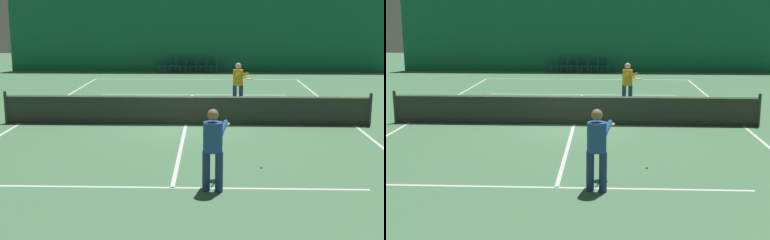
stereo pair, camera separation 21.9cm
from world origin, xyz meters
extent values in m
plane|color=#4C7F56|center=(0.00, 0.00, 0.00)|extent=(60.00, 60.00, 0.00)
cube|color=#196B4C|center=(0.00, 15.67, 2.34)|extent=(23.00, 0.12, 4.69)
cube|color=white|center=(0.00, 11.90, 0.00)|extent=(11.00, 0.10, 0.00)
cube|color=white|center=(0.00, 6.40, 0.00)|extent=(8.25, 0.10, 0.00)
cube|color=white|center=(0.00, -6.40, 0.00)|extent=(8.25, 0.10, 0.00)
cube|color=white|center=(-5.50, 0.00, 0.00)|extent=(0.10, 23.80, 0.00)
cube|color=white|center=(5.50, 0.00, 0.00)|extent=(0.10, 23.80, 0.00)
cube|color=white|center=(0.00, 0.00, 0.00)|extent=(0.10, 12.80, 0.00)
cube|color=#2D332D|center=(0.00, 0.00, 0.47)|extent=(11.90, 0.02, 0.95)
cube|color=white|center=(0.00, 0.00, 0.92)|extent=(11.90, 0.02, 0.05)
cylinder|color=#333338|center=(-5.95, 0.00, 0.53)|extent=(0.10, 0.10, 1.07)
cylinder|color=#333338|center=(5.95, 0.00, 0.53)|extent=(0.10, 0.10, 1.07)
cylinder|color=navy|center=(0.71, -6.56, 0.42)|extent=(0.19, 0.19, 0.84)
cylinder|color=navy|center=(0.98, -6.62, 0.42)|extent=(0.19, 0.19, 0.84)
cylinder|color=#234C99|center=(0.84, -6.59, 1.15)|extent=(0.47, 0.47, 0.61)
sphere|color=#936B4C|center=(0.84, -6.59, 1.61)|extent=(0.23, 0.23, 0.23)
cylinder|color=#234C99|center=(0.75, -6.29, 1.29)|extent=(0.23, 0.59, 0.25)
cylinder|color=#234C99|center=(1.06, -6.35, 1.29)|extent=(0.23, 0.59, 0.25)
cylinder|color=black|center=(1.00, -5.90, 1.22)|extent=(0.09, 0.30, 0.03)
torus|color=gold|center=(1.07, -5.60, 1.22)|extent=(0.39, 0.39, 0.03)
cylinder|color=silver|center=(1.07, -5.60, 1.22)|extent=(0.33, 0.33, 0.00)
cylinder|color=navy|center=(1.99, 3.54, 0.42)|extent=(0.21, 0.21, 0.83)
cylinder|color=navy|center=(1.74, 3.45, 0.42)|extent=(0.21, 0.21, 0.83)
cylinder|color=gold|center=(1.87, 3.49, 1.13)|extent=(0.50, 0.50, 0.60)
sphere|color=#DBAD89|center=(1.87, 3.49, 1.58)|extent=(0.23, 0.23, 0.23)
cylinder|color=gold|center=(2.11, 3.29, 1.27)|extent=(0.30, 0.57, 0.24)
cylinder|color=gold|center=(1.82, 3.18, 1.27)|extent=(0.30, 0.57, 0.24)
cylinder|color=black|center=(2.12, 2.84, 1.20)|extent=(0.14, 0.30, 0.03)
torus|color=gold|center=(2.23, 2.56, 1.20)|extent=(0.43, 0.43, 0.03)
cylinder|color=silver|center=(2.23, 2.56, 1.20)|extent=(0.36, 0.36, 0.00)
cylinder|color=brown|center=(-2.28, 15.31, 0.20)|extent=(0.03, 0.03, 0.39)
cylinder|color=brown|center=(-2.28, 14.93, 0.20)|extent=(0.03, 0.03, 0.39)
cylinder|color=brown|center=(-1.90, 15.31, 0.20)|extent=(0.03, 0.03, 0.39)
cylinder|color=brown|center=(-1.90, 14.93, 0.20)|extent=(0.03, 0.03, 0.39)
cube|color=navy|center=(-2.09, 15.12, 0.41)|extent=(0.44, 0.44, 0.05)
cube|color=navy|center=(-1.89, 15.12, 0.64)|extent=(0.04, 0.44, 0.40)
cylinder|color=brown|center=(-1.67, 15.31, 0.20)|extent=(0.03, 0.03, 0.39)
cylinder|color=brown|center=(-1.67, 14.93, 0.20)|extent=(0.03, 0.03, 0.39)
cylinder|color=brown|center=(-1.29, 15.31, 0.20)|extent=(0.03, 0.03, 0.39)
cylinder|color=brown|center=(-1.29, 14.93, 0.20)|extent=(0.03, 0.03, 0.39)
cube|color=navy|center=(-1.48, 15.12, 0.41)|extent=(0.44, 0.44, 0.05)
cube|color=navy|center=(-1.28, 15.12, 0.64)|extent=(0.04, 0.44, 0.40)
cylinder|color=brown|center=(-1.06, 15.31, 0.20)|extent=(0.03, 0.03, 0.39)
cylinder|color=brown|center=(-1.06, 14.93, 0.20)|extent=(0.03, 0.03, 0.39)
cylinder|color=brown|center=(-0.68, 15.31, 0.20)|extent=(0.03, 0.03, 0.39)
cylinder|color=brown|center=(-0.68, 14.93, 0.20)|extent=(0.03, 0.03, 0.39)
cube|color=navy|center=(-0.87, 15.12, 0.41)|extent=(0.44, 0.44, 0.05)
cube|color=navy|center=(-0.67, 15.12, 0.64)|extent=(0.04, 0.44, 0.40)
cylinder|color=brown|center=(-0.44, 15.31, 0.20)|extent=(0.03, 0.03, 0.39)
cylinder|color=brown|center=(-0.44, 14.93, 0.20)|extent=(0.03, 0.03, 0.39)
cylinder|color=brown|center=(-0.06, 15.31, 0.20)|extent=(0.03, 0.03, 0.39)
cylinder|color=brown|center=(-0.06, 14.93, 0.20)|extent=(0.03, 0.03, 0.39)
cube|color=navy|center=(-0.25, 15.12, 0.41)|extent=(0.44, 0.44, 0.05)
cube|color=navy|center=(-0.05, 15.12, 0.64)|extent=(0.04, 0.44, 0.40)
cylinder|color=brown|center=(0.17, 15.31, 0.20)|extent=(0.03, 0.03, 0.39)
cylinder|color=brown|center=(0.17, 14.93, 0.20)|extent=(0.03, 0.03, 0.39)
cylinder|color=brown|center=(0.55, 15.31, 0.20)|extent=(0.03, 0.03, 0.39)
cylinder|color=brown|center=(0.55, 14.93, 0.20)|extent=(0.03, 0.03, 0.39)
cube|color=navy|center=(0.36, 15.12, 0.41)|extent=(0.44, 0.44, 0.05)
cube|color=navy|center=(0.56, 15.12, 0.64)|extent=(0.04, 0.44, 0.40)
cylinder|color=brown|center=(0.78, 15.31, 0.20)|extent=(0.03, 0.03, 0.39)
cylinder|color=brown|center=(0.78, 14.93, 0.20)|extent=(0.03, 0.03, 0.39)
cylinder|color=brown|center=(1.16, 15.31, 0.20)|extent=(0.03, 0.03, 0.39)
cylinder|color=brown|center=(1.16, 14.93, 0.20)|extent=(0.03, 0.03, 0.39)
cube|color=navy|center=(0.97, 15.12, 0.41)|extent=(0.44, 0.44, 0.05)
cube|color=navy|center=(1.17, 15.12, 0.64)|extent=(0.04, 0.44, 0.40)
sphere|color=#D1DB33|center=(2.01, -4.90, 0.03)|extent=(0.07, 0.07, 0.07)
camera|label=1|loc=(0.78, -17.11, 3.65)|focal=50.00mm
camera|label=2|loc=(1.00, -17.10, 3.65)|focal=50.00mm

